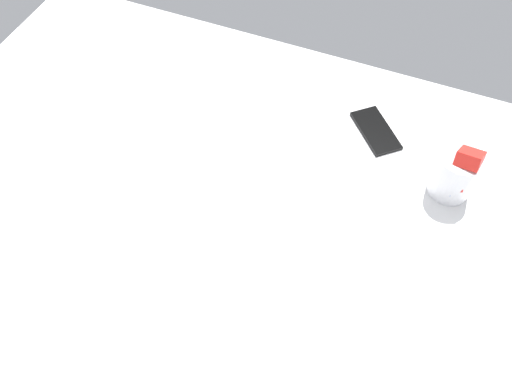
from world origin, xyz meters
TOP-DOWN VIEW (x-y plane):
  - bed_mattress at (0.00, 0.00)cm, footprint 180.00×140.00cm
  - snack_cup at (-30.20, -38.07)cm, footprint 9.08×9.06cm
  - cell_phone at (-11.30, -48.47)cm, footprint 14.40×14.97cm

SIDE VIEW (x-z plane):
  - bed_mattress at x=0.00cm, z-range 0.00..18.00cm
  - cell_phone at x=-11.30cm, z-range 18.00..18.80cm
  - snack_cup at x=-30.20cm, z-range 16.78..31.06cm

